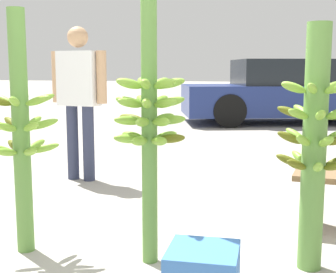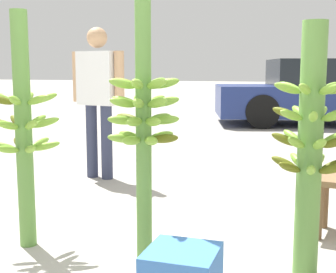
# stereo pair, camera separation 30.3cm
# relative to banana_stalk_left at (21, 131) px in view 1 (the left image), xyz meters

# --- Properties ---
(banana_stalk_left) EXTENTS (0.46, 0.46, 1.50)m
(banana_stalk_left) POSITION_rel_banana_stalk_left_xyz_m (0.00, 0.00, 0.00)
(banana_stalk_left) COLOR #5B8C3D
(banana_stalk_left) RESTS_ON ground_plane
(banana_stalk_center) EXTENTS (0.42, 0.42, 1.61)m
(banana_stalk_center) POSITION_rel_banana_stalk_left_xyz_m (0.81, -0.00, 0.09)
(banana_stalk_center) COLOR #5B8C3D
(banana_stalk_center) RESTS_ON ground_plane
(banana_stalk_right) EXTENTS (0.43, 0.43, 1.39)m
(banana_stalk_right) POSITION_rel_banana_stalk_left_xyz_m (1.73, 0.10, -0.03)
(banana_stalk_right) COLOR #5B8C3D
(banana_stalk_right) RESTS_ON ground_plane
(vendor_person) EXTENTS (0.63, 0.26, 1.56)m
(vendor_person) POSITION_rel_banana_stalk_left_xyz_m (-0.40, 1.87, 0.16)
(vendor_person) COLOR #2D334C
(vendor_person) RESTS_ON ground_plane
(parked_car) EXTENTS (4.50, 2.80, 1.33)m
(parked_car) POSITION_rel_banana_stalk_left_xyz_m (1.83, 7.66, -0.12)
(parked_car) COLOR navy
(parked_car) RESTS_ON ground_plane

